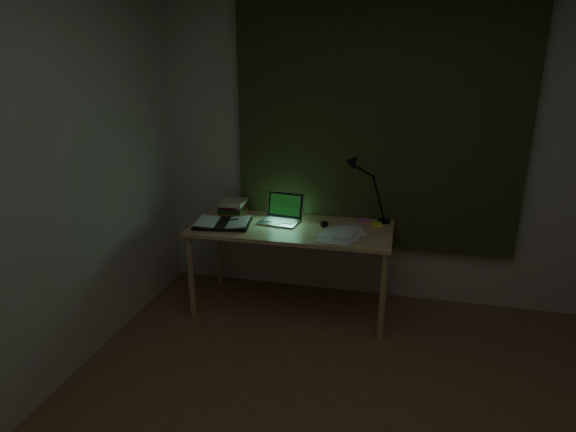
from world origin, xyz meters
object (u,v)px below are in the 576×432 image
(loose_papers, at_px, (339,234))
(desk_lamp, at_px, (386,190))
(desk, at_px, (292,268))
(open_textbook, at_px, (223,223))
(book_stack, at_px, (233,207))
(laptop, at_px, (279,210))

(loose_papers, xyz_separation_m, desk_lamp, (0.31, 0.37, 0.25))
(desk, bearing_deg, desk_lamp, 21.25)
(open_textbook, distance_m, loose_papers, 0.90)
(open_textbook, bearing_deg, desk_lamp, 7.65)
(book_stack, bearing_deg, laptop, -17.53)
(desk, distance_m, desk_lamp, 0.96)
(open_textbook, bearing_deg, desk, 0.69)
(open_textbook, xyz_separation_m, book_stack, (-0.02, 0.29, 0.04))
(desk, distance_m, open_textbook, 0.65)
(book_stack, bearing_deg, open_textbook, -86.77)
(desk, bearing_deg, laptop, 150.03)
(desk, relative_size, loose_papers, 4.79)
(desk, bearing_deg, book_stack, 159.65)
(loose_papers, bearing_deg, laptop, 161.43)
(laptop, height_order, loose_papers, laptop)
(open_textbook, distance_m, book_stack, 0.29)
(desk, xyz_separation_m, book_stack, (-0.54, 0.20, 0.41))
(desk, relative_size, laptop, 4.51)
(laptop, distance_m, open_textbook, 0.45)
(open_textbook, bearing_deg, book_stack, 84.67)
(book_stack, xyz_separation_m, desk_lamp, (1.23, 0.07, 0.20))
(laptop, bearing_deg, desk_lamp, 22.73)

